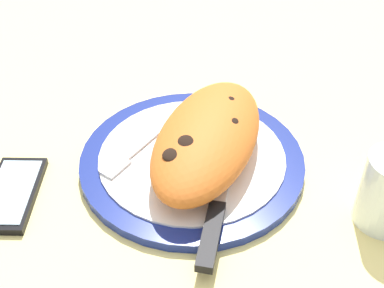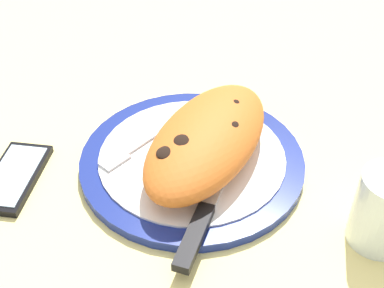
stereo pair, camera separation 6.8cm
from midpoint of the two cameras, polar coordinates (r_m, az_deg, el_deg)
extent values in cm
cube|color=#E5D684|center=(71.46, -2.73, -3.28)|extent=(150.00, 150.00, 3.00)
cylinder|color=navy|center=(69.98, -2.78, -1.98)|extent=(30.47, 30.47, 1.36)
cylinder|color=white|center=(69.42, -2.80, -1.47)|extent=(25.32, 25.32, 0.30)
ellipsoid|color=#C16023|center=(67.15, -1.16, 0.57)|extent=(26.38, 13.84, 6.27)
ellipsoid|color=black|center=(62.77, -3.49, 0.10)|extent=(3.68, 3.58, 1.05)
ellipsoid|color=black|center=(65.93, 1.40, 2.36)|extent=(2.52, 2.41, 0.78)
ellipsoid|color=black|center=(69.68, 1.38, 4.66)|extent=(2.83, 2.57, 0.82)
ellipsoid|color=black|center=(61.52, -5.06, -1.44)|extent=(3.18, 3.08, 0.91)
cube|color=silver|center=(72.48, -7.21, 0.68)|extent=(11.22, 3.44, 0.40)
cube|color=silver|center=(68.50, -11.34, -2.68)|extent=(4.39, 3.05, 0.40)
cube|color=silver|center=(67.32, 0.96, -2.63)|extent=(14.69, 4.23, 0.40)
cube|color=black|center=(58.81, -1.22, -10.27)|extent=(9.90, 3.72, 1.20)
cube|color=black|center=(70.70, -22.00, -5.30)|extent=(14.15, 10.27, 1.00)
cube|color=silver|center=(70.31, -22.11, -4.96)|extent=(12.39, 8.87, 0.16)
camera|label=1|loc=(0.03, -92.86, -2.42)|focal=47.98mm
camera|label=2|loc=(0.03, 87.14, 2.42)|focal=47.98mm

